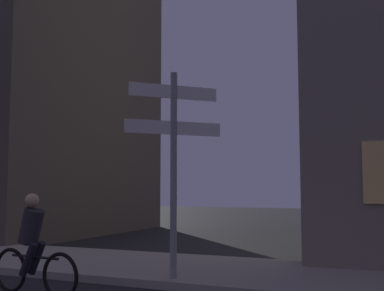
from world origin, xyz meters
name	(u,v)px	position (x,y,z in m)	size (l,w,h in m)	color
sidewalk_kerb	(246,274)	(0.00, 7.15, 0.07)	(40.00, 3.28, 0.14)	gray
signpost	(174,153)	(-0.91, 5.83, 2.32)	(1.29, 1.29, 3.62)	gray
cyclist	(33,248)	(-2.65, 4.29, 0.75)	(1.82, 0.36, 1.61)	black
building_left_block	(4,56)	(-11.92, 12.80, 7.11)	(9.72, 9.22, 14.22)	#4C443D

